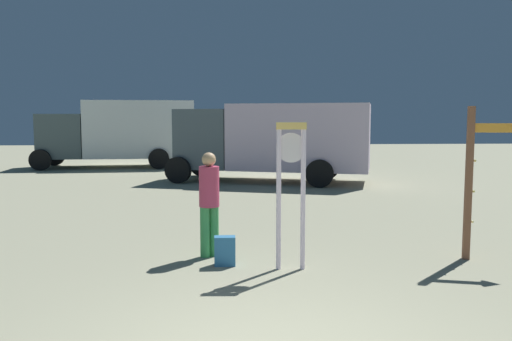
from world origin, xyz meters
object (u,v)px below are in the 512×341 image
standing_clock (291,179)px  box_truck_far (123,131)px  box_truck_near (275,138)px  person_near_clock (209,199)px  backpack (225,251)px  arrow_sign (491,159)px

standing_clock → box_truck_far: size_ratio=0.30×
standing_clock → box_truck_near: bearing=85.1°
person_near_clock → backpack: (0.24, -0.52, -0.71)m
person_near_clock → box_truck_near: size_ratio=0.23×
box_truck_near → box_truck_far: (-6.30, 6.04, 0.11)m
standing_clock → backpack: 1.48m
standing_clock → arrow_sign: size_ratio=0.90×
backpack → box_truck_far: size_ratio=0.06×
standing_clock → backpack: size_ratio=4.86×
backpack → box_truck_near: box_truck_near is taller
backpack → box_truck_far: 16.97m
person_near_clock → backpack: bearing=-65.6°
backpack → box_truck_near: (1.85, 10.27, 1.31)m
standing_clock → backpack: standing_clock is taller
person_near_clock → box_truck_near: box_truck_near is taller
box_truck_near → person_near_clock: bearing=-102.1°
standing_clock → person_near_clock: (-1.19, 0.78, -0.39)m
backpack → box_truck_near: 10.52m
backpack → box_truck_far: (-4.45, 16.32, 1.42)m
arrow_sign → box_truck_near: bearing=102.2°
box_truck_near → box_truck_far: size_ratio=1.01×
person_near_clock → box_truck_far: size_ratio=0.23×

